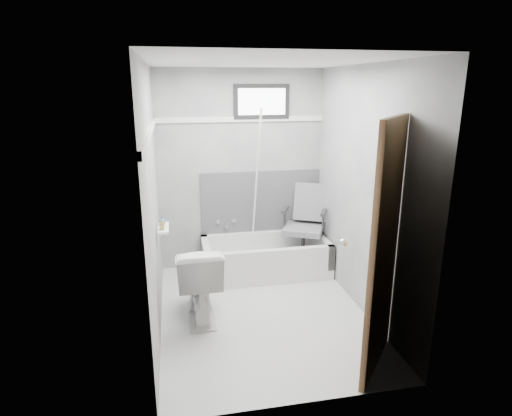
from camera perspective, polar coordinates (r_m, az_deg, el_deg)
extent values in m
plane|color=silver|center=(4.43, 0.90, -13.79)|extent=(2.60, 2.60, 0.00)
plane|color=silver|center=(3.85, 1.06, 18.97)|extent=(2.60, 2.60, 0.00)
cube|color=slate|center=(5.22, -2.02, 4.95)|extent=(2.00, 0.02, 2.40)
cube|color=slate|center=(2.77, 6.61, -5.28)|extent=(2.00, 0.02, 2.40)
cube|color=slate|center=(3.89, -13.58, 0.65)|extent=(0.02, 2.60, 2.40)
cube|color=slate|center=(4.29, 14.17, 2.01)|extent=(0.02, 2.60, 2.40)
imported|color=white|center=(4.23, -7.61, -9.61)|extent=(0.44, 0.78, 0.76)
cube|color=#4C4C4F|center=(5.34, 0.69, 0.82)|extent=(1.50, 0.02, 0.78)
cube|color=white|center=(5.12, -2.06, 11.74)|extent=(2.00, 0.02, 0.06)
cube|color=white|center=(3.78, -14.00, 9.76)|extent=(0.02, 2.60, 0.06)
cylinder|color=white|center=(5.04, 0.00, 2.82)|extent=(0.02, 0.62, 1.86)
cube|color=white|center=(4.15, -12.26, -2.63)|extent=(0.10, 0.32, 0.02)
imported|color=#A18F50|center=(4.06, -12.47, -2.12)|extent=(0.04, 0.04, 0.10)
imported|color=slate|center=(4.19, -12.43, -1.61)|extent=(0.08, 0.08, 0.09)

